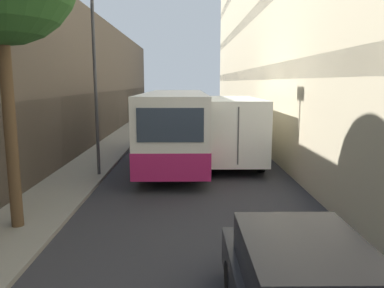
# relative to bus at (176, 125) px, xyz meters

# --- Properties ---
(ground_plane) EXTENTS (150.00, 150.00, 0.00)m
(ground_plane) POSITION_rel_bus_xyz_m (0.64, -1.55, -1.63)
(ground_plane) COLOR #2B2B30
(sidewalk_left) EXTENTS (2.04, 60.00, 0.11)m
(sidewalk_left) POSITION_rel_bus_xyz_m (-3.57, -1.55, -1.58)
(sidewalk_left) COLOR gray
(sidewalk_left) RESTS_ON ground_plane
(building_left_shopfront) EXTENTS (2.40, 60.00, 7.37)m
(building_left_shopfront) POSITION_rel_bus_xyz_m (-5.69, -1.55, 1.71)
(building_left_shopfront) COLOR #51473D
(building_left_shopfront) RESTS_ON ground_plane
(bus) EXTENTS (2.57, 10.31, 3.08)m
(bus) POSITION_rel_bus_xyz_m (0.00, 0.00, 0.00)
(bus) COLOR silver
(bus) RESTS_ON ground_plane
(box_truck) EXTENTS (2.44, 7.86, 2.85)m
(box_truck) POSITION_rel_bus_xyz_m (2.34, 0.25, -0.09)
(box_truck) COLOR silver
(box_truck) RESTS_ON ground_plane
(panel_van) EXTENTS (1.89, 4.48, 1.84)m
(panel_van) POSITION_rel_bus_xyz_m (-0.64, 12.76, -0.60)
(panel_van) COLOR silver
(panel_van) RESTS_ON ground_plane
(street_lamp) EXTENTS (0.36, 0.80, 7.93)m
(street_lamp) POSITION_rel_bus_xyz_m (-2.80, -2.86, 3.84)
(street_lamp) COLOR #38383D
(street_lamp) RESTS_ON sidewalk_left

